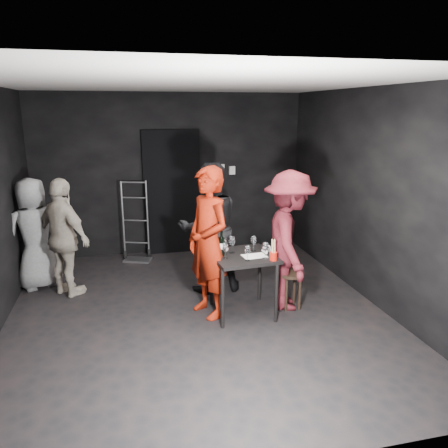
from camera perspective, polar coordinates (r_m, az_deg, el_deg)
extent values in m
cube|color=black|center=(5.49, -3.48, -11.46)|extent=(4.50, 5.00, 0.02)
cube|color=silver|center=(4.94, -3.99, 17.93)|extent=(4.50, 5.00, 0.02)
cube|color=black|center=(7.48, -6.92, 6.41)|extent=(4.50, 0.04, 2.70)
cube|color=black|center=(2.72, 5.19, -8.62)|extent=(4.50, 0.04, 2.70)
cube|color=black|center=(5.84, 18.65, 3.38)|extent=(0.04, 5.00, 2.70)
cube|color=black|center=(7.47, -6.80, 4.07)|extent=(0.95, 0.10, 2.10)
cube|color=#B7B7B2|center=(7.56, -0.43, 7.36)|extent=(0.12, 0.06, 0.12)
cube|color=#B7B7B2|center=(7.61, 1.05, 7.03)|extent=(0.10, 0.06, 0.14)
cylinder|color=#B2B2B7|center=(7.31, -13.03, 0.37)|extent=(0.03, 0.03, 1.31)
cylinder|color=#B2B2B7|center=(7.32, -9.96, 0.55)|extent=(0.03, 0.03, 1.31)
cube|color=#B2B2B7|center=(7.37, -11.21, -4.61)|extent=(0.44, 0.24, 0.03)
cylinder|color=black|center=(7.50, -12.78, -3.83)|extent=(0.04, 0.16, 0.16)
cylinder|color=black|center=(7.51, -9.78, -3.65)|extent=(0.04, 0.16, 0.16)
cube|color=black|center=(5.21, 2.47, -4.24)|extent=(0.72, 0.72, 0.04)
cylinder|color=black|center=(4.99, -0.18, -9.76)|extent=(0.04, 0.04, 0.71)
cylinder|color=black|center=(5.16, 6.86, -9.02)|extent=(0.04, 0.04, 0.71)
cylinder|color=black|center=(5.56, -1.67, -7.09)|extent=(0.04, 0.04, 0.71)
cylinder|color=black|center=(5.71, 4.67, -6.52)|extent=(0.04, 0.04, 0.71)
cylinder|color=black|center=(5.51, 8.76, -6.43)|extent=(0.33, 0.33, 0.04)
cylinder|color=black|center=(5.71, 9.17, -8.32)|extent=(0.04, 0.04, 0.41)
cylinder|color=black|center=(5.65, 7.49, -8.52)|extent=(0.04, 0.04, 0.41)
cylinder|color=black|center=(5.50, 8.14, -9.22)|extent=(0.04, 0.04, 0.41)
cylinder|color=black|center=(5.56, 9.86, -9.01)|extent=(0.04, 0.04, 0.41)
imported|color=#9A1B07|center=(5.08, -2.09, -0.50)|extent=(0.79, 0.94, 2.18)
imported|color=black|center=(5.82, -1.91, 0.89)|extent=(1.04, 0.63, 2.06)
imported|color=maroon|center=(5.37, 8.55, -0.84)|extent=(0.83, 1.37, 1.99)
imported|color=#BFB09D|center=(6.07, -20.18, -1.34)|extent=(1.01, 1.03, 1.67)
imported|color=gray|center=(6.49, -23.49, -0.98)|extent=(0.89, 0.73, 1.60)
cube|color=white|center=(5.16, 3.99, -4.19)|extent=(0.29, 0.21, 0.00)
cylinder|color=black|center=(5.15, -0.32, -2.95)|extent=(0.07, 0.07, 0.22)
cylinder|color=black|center=(5.10, -0.33, -1.32)|extent=(0.03, 0.03, 0.09)
cylinder|color=white|center=(5.14, -0.32, -2.85)|extent=(0.07, 0.07, 0.07)
cylinder|color=red|center=(5.03, 6.46, -4.20)|extent=(0.09, 0.09, 0.10)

